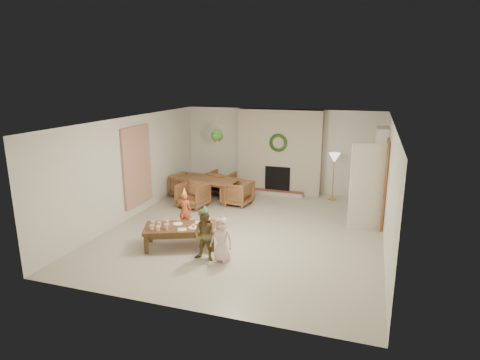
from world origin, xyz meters
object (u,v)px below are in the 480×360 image
at_px(child_red, 185,211).
at_px(child_pink, 221,239).
at_px(dining_chair_far, 221,182).
at_px(dining_chair_near, 193,195).
at_px(dining_chair_left, 186,185).
at_px(dining_table, 208,189).
at_px(dining_chair_right, 237,193).
at_px(child_plaid, 205,235).
at_px(coffee_table_top, 180,228).

xyz_separation_m(child_red, child_pink, (1.41, -1.34, 0.01)).
bearing_deg(dining_chair_far, child_pink, 120.33).
height_order(dining_chair_near, dining_chair_left, same).
distance_m(dining_table, dining_chair_near, 0.76).
xyz_separation_m(dining_chair_right, child_plaid, (0.54, -3.51, 0.17)).
distance_m(dining_table, child_red, 2.29).
relative_size(dining_table, dining_chair_left, 2.34).
relative_size(dining_chair_right, child_plaid, 0.73).
relative_size(dining_chair_left, coffee_table_top, 0.51).
bearing_deg(coffee_table_top, dining_chair_right, 63.82).
xyz_separation_m(dining_chair_far, child_pink, (1.66, -4.35, 0.11)).
distance_m(dining_table, child_plaid, 3.96).
xyz_separation_m(dining_table, dining_chair_far, (0.13, 0.75, 0.03)).
relative_size(dining_table, coffee_table_top, 1.19).
relative_size(dining_chair_left, child_pink, 0.83).
bearing_deg(dining_chair_right, child_pink, 23.29).
bearing_deg(dining_chair_left, child_pink, -136.35).
bearing_deg(dining_chair_left, dining_chair_near, -135.00).
height_order(coffee_table_top, child_pink, child_pink).
bearing_deg(dining_chair_left, dining_chair_far, -45.00).
bearing_deg(dining_chair_left, child_plaid, -140.06).
distance_m(dining_chair_right, child_plaid, 3.56).
bearing_deg(coffee_table_top, dining_chair_far, 76.27).
xyz_separation_m(dining_table, dining_chair_near, (-0.13, -0.75, 0.03)).
bearing_deg(child_plaid, dining_chair_far, 111.02).
bearing_deg(child_red, coffee_table_top, 107.21).
bearing_deg(child_plaid, dining_chair_right, 102.78).
bearing_deg(dining_chair_right, coffee_table_top, 5.71).
bearing_deg(dining_chair_far, dining_table, 90.00).
bearing_deg(child_pink, child_plaid, -165.87).
xyz_separation_m(dining_chair_far, dining_chair_left, (-0.87, -0.62, 0.00)).
bearing_deg(child_plaid, dining_chair_left, 124.40).
distance_m(dining_chair_left, child_pink, 4.51).
relative_size(dining_chair_far, child_pink, 0.83).
bearing_deg(dining_chair_near, dining_chair_left, 135.00).
bearing_deg(child_pink, dining_chair_far, 112.87).
bearing_deg(child_plaid, coffee_table_top, 153.93).
bearing_deg(dining_chair_far, child_red, 104.17).
height_order(dining_chair_left, child_plaid, child_plaid).
relative_size(dining_table, child_pink, 1.95).
relative_size(dining_chair_near, dining_chair_left, 1.00).
bearing_deg(child_red, dining_chair_near, -74.89).
xyz_separation_m(dining_chair_near, dining_chair_left, (-0.62, 0.87, 0.00)).
bearing_deg(dining_chair_left, dining_table, -90.00).
bearing_deg(dining_table, child_red, -71.18).
bearing_deg(child_plaid, child_red, 132.18).
distance_m(dining_chair_near, dining_chair_far, 1.52).
bearing_deg(child_pink, dining_table, 118.34).
xyz_separation_m(dining_chair_near, dining_chair_far, (0.25, 1.50, 0.00)).
height_order(dining_chair_right, coffee_table_top, dining_chair_right).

